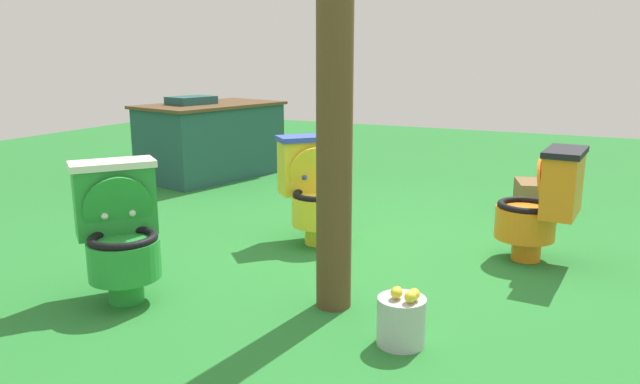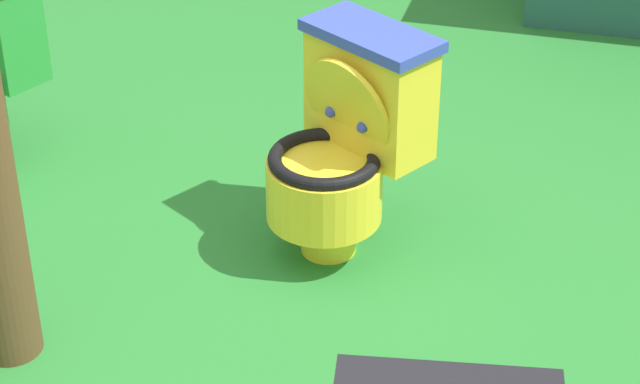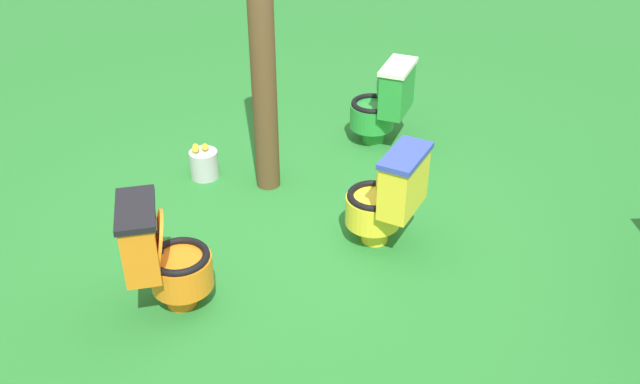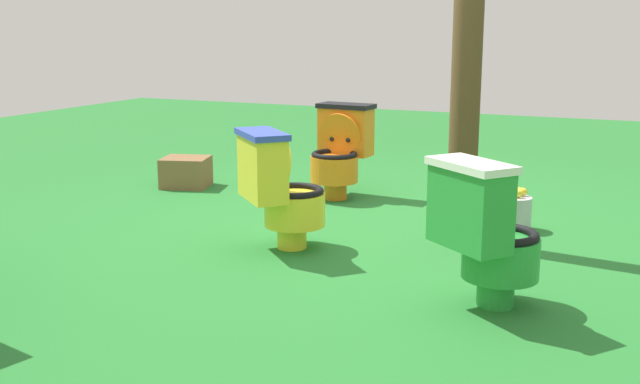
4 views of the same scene
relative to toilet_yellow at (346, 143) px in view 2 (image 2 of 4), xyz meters
name	(u,v)px [view 2 (image 2 of 4)]	position (x,y,z in m)	size (l,w,h in m)	color
ground	(248,350)	(-0.27, -0.57, -0.37)	(14.00, 14.00, 0.00)	#26752D
toilet_yellow	(346,143)	(0.00, 0.00, 0.00)	(0.63, 0.63, 0.73)	yellow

